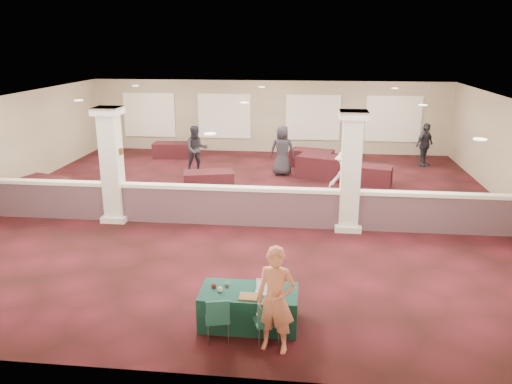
# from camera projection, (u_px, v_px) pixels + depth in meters

# --- Properties ---
(ground) EXTENTS (16.00, 16.00, 0.00)m
(ground) POSITION_uv_depth(u_px,v_px,m) (245.00, 207.00, 15.29)
(ground) COLOR #3F0F16
(ground) RESTS_ON ground
(wall_back) EXTENTS (16.00, 0.04, 3.20)m
(wall_back) POSITION_uv_depth(u_px,v_px,m) (268.00, 117.00, 22.42)
(wall_back) COLOR #86775C
(wall_back) RESTS_ON ground
(wall_front) EXTENTS (16.00, 0.04, 3.20)m
(wall_front) POSITION_uv_depth(u_px,v_px,m) (172.00, 279.00, 7.22)
(wall_front) COLOR #86775C
(wall_front) RESTS_ON ground
(ceiling) EXTENTS (16.00, 16.00, 0.02)m
(ceiling) POSITION_uv_depth(u_px,v_px,m) (244.00, 102.00, 14.35)
(ceiling) COLOR silver
(ceiling) RESTS_ON wall_back
(partition_wall) EXTENTS (15.60, 0.28, 1.10)m
(partition_wall) POSITION_uv_depth(u_px,v_px,m) (238.00, 205.00, 13.69)
(partition_wall) COLOR #553943
(partition_wall) RESTS_ON ground
(column_left) EXTENTS (0.72, 0.72, 3.20)m
(column_left) POSITION_uv_depth(u_px,v_px,m) (112.00, 164.00, 13.75)
(column_left) COLOR silver
(column_left) RESTS_ON ground
(column_right) EXTENTS (0.72, 0.72, 3.20)m
(column_right) POSITION_uv_depth(u_px,v_px,m) (351.00, 170.00, 13.07)
(column_right) COLOR silver
(column_right) RESTS_ON ground
(sconce_left) EXTENTS (0.12, 0.12, 0.18)m
(sconce_left) POSITION_uv_depth(u_px,v_px,m) (101.00, 151.00, 13.67)
(sconce_left) COLOR brown
(sconce_left) RESTS_ON column_left
(sconce_right) EXTENTS (0.12, 0.12, 0.18)m
(sconce_right) POSITION_uv_depth(u_px,v_px,m) (121.00, 151.00, 13.62)
(sconce_right) COLOR brown
(sconce_right) RESTS_ON column_left
(near_table) EXTENTS (1.74, 0.88, 0.67)m
(near_table) POSITION_uv_depth(u_px,v_px,m) (249.00, 308.00, 8.91)
(near_table) COLOR #0E3632
(near_table) RESTS_ON ground
(conf_chair_main) EXTENTS (0.52, 0.52, 0.81)m
(conf_chair_main) POSITION_uv_depth(u_px,v_px,m) (268.00, 319.00, 8.29)
(conf_chair_main) COLOR #1E5659
(conf_chair_main) RESTS_ON ground
(conf_chair_side) EXTENTS (0.49, 0.50, 0.82)m
(conf_chair_side) POSITION_uv_depth(u_px,v_px,m) (218.00, 316.00, 8.37)
(conf_chair_side) COLOR #1E5659
(conf_chair_side) RESTS_ON ground
(woman) EXTENTS (0.73, 0.56, 1.81)m
(woman) POSITION_uv_depth(u_px,v_px,m) (276.00, 300.00, 8.03)
(woman) COLOR #E18561
(woman) RESTS_ON ground
(far_table_front_left) EXTENTS (1.79, 1.23, 0.66)m
(far_table_front_left) POSITION_uv_depth(u_px,v_px,m) (48.00, 188.00, 16.16)
(far_table_front_left) COLOR black
(far_table_front_left) RESTS_ON ground
(far_table_front_center) EXTENTS (1.83, 1.24, 0.68)m
(far_table_front_center) POSITION_uv_depth(u_px,v_px,m) (209.00, 181.00, 16.84)
(far_table_front_center) COLOR black
(far_table_front_center) RESTS_ON ground
(far_table_front_right) EXTENTS (1.81, 1.19, 0.68)m
(far_table_front_right) POSITION_uv_depth(u_px,v_px,m) (368.00, 175.00, 17.62)
(far_table_front_right) COLOR black
(far_table_front_right) RESTS_ON ground
(far_table_back_left) EXTENTS (1.64, 0.87, 0.65)m
(far_table_back_left) POSITION_uv_depth(u_px,v_px,m) (173.00, 150.00, 21.66)
(far_table_back_left) COLOR black
(far_table_back_left) RESTS_ON ground
(far_table_back_center) EXTENTS (1.85, 1.26, 0.68)m
(far_table_back_center) POSITION_uv_depth(u_px,v_px,m) (312.00, 158.00, 20.11)
(far_table_back_center) COLOR black
(far_table_back_center) RESTS_ON ground
(far_table_back_right) EXTENTS (2.23, 1.60, 0.82)m
(far_table_back_right) POSITION_uv_depth(u_px,v_px,m) (325.00, 167.00, 18.45)
(far_table_back_right) COLOR black
(far_table_back_right) RESTS_ON ground
(attendee_a) EXTENTS (0.98, 0.75, 1.81)m
(attendee_a) POSITION_uv_depth(u_px,v_px,m) (196.00, 149.00, 19.08)
(attendee_a) COLOR black
(attendee_a) RESTS_ON ground
(attendee_b) EXTENTS (1.21, 1.20, 1.82)m
(attendee_b) POSITION_uv_depth(u_px,v_px,m) (345.00, 181.00, 14.80)
(attendee_b) COLOR beige
(attendee_b) RESTS_ON ground
(attendee_c) EXTENTS (1.08, 1.06, 1.75)m
(attendee_c) POSITION_uv_depth(u_px,v_px,m) (425.00, 145.00, 20.05)
(attendee_c) COLOR black
(attendee_c) RESTS_ON ground
(attendee_d) EXTENTS (0.94, 0.53, 1.88)m
(attendee_d) POSITION_uv_depth(u_px,v_px,m) (282.00, 151.00, 18.69)
(attendee_d) COLOR black
(attendee_d) RESTS_ON ground
(laptop_base) EXTENTS (0.30, 0.21, 0.02)m
(laptop_base) POSITION_uv_depth(u_px,v_px,m) (264.00, 293.00, 8.74)
(laptop_base) COLOR silver
(laptop_base) RESTS_ON near_table
(laptop_screen) EXTENTS (0.30, 0.01, 0.20)m
(laptop_screen) POSITION_uv_depth(u_px,v_px,m) (265.00, 284.00, 8.81)
(laptop_screen) COLOR silver
(laptop_screen) RESTS_ON near_table
(screen_glow) EXTENTS (0.27, 0.01, 0.17)m
(screen_glow) POSITION_uv_depth(u_px,v_px,m) (265.00, 285.00, 8.81)
(screen_glow) COLOR #ADB8D0
(screen_glow) RESTS_ON near_table
(knitting) EXTENTS (0.37, 0.28, 0.03)m
(knitting) POSITION_uv_depth(u_px,v_px,m) (250.00, 297.00, 8.59)
(knitting) COLOR #A9611B
(knitting) RESTS_ON near_table
(yarn_cream) EXTENTS (0.10, 0.10, 0.10)m
(yarn_cream) POSITION_uv_depth(u_px,v_px,m) (220.00, 289.00, 8.76)
(yarn_cream) COLOR beige
(yarn_cream) RESTS_ON near_table
(yarn_red) EXTENTS (0.09, 0.09, 0.09)m
(yarn_red) POSITION_uv_depth(u_px,v_px,m) (214.00, 286.00, 8.91)
(yarn_red) COLOR maroon
(yarn_red) RESTS_ON near_table
(yarn_grey) EXTENTS (0.09, 0.09, 0.09)m
(yarn_grey) POSITION_uv_depth(u_px,v_px,m) (227.00, 285.00, 8.95)
(yarn_grey) COLOR #55565B
(yarn_grey) RESTS_ON near_table
(scissors) EXTENTS (0.11, 0.03, 0.01)m
(scissors) POSITION_uv_depth(u_px,v_px,m) (282.00, 300.00, 8.51)
(scissors) COLOR red
(scissors) RESTS_ON near_table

